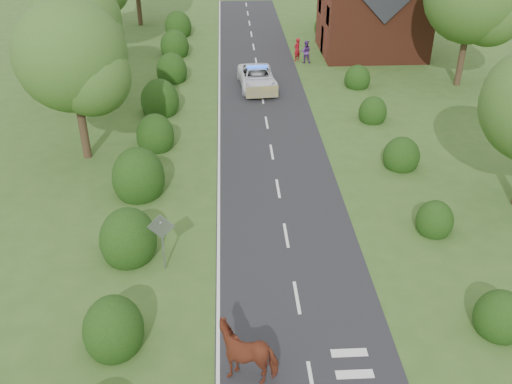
{
  "coord_description": "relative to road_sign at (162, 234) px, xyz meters",
  "views": [
    {
      "loc": [
        -2.37,
        -16.0,
        14.07
      ],
      "look_at": [
        -1.21,
        5.56,
        1.3
      ],
      "focal_mm": 40.0,
      "sensor_mm": 36.0,
      "label": 1
    }
  ],
  "objects": [
    {
      "name": "hedgerow_left",
      "position": [
        -1.51,
        9.69,
        -0.91
      ],
      "size": [
        2.75,
        50.41,
        3.0
      ],
      "color": "black",
      "rests_on": "ground"
    },
    {
      "name": "road_sign",
      "position": [
        0.0,
        0.0,
        0.0
      ],
      "size": [
        1.06,
        0.08,
        2.53
      ],
      "color": "gray",
      "rests_on": "ground"
    },
    {
      "name": "police_van",
      "position": [
        4.75,
        20.12,
        -0.93
      ],
      "size": [
        2.77,
        5.41,
        1.59
      ],
      "rotation": [
        0.0,
        0.0,
        0.07
      ],
      "color": "white",
      "rests_on": "ground"
    },
    {
      "name": "road",
      "position": [
        5.0,
        13.0,
        -1.64
      ],
      "size": [
        6.0,
        70.0,
        0.02
      ],
      "primitive_type": "cube",
      "color": "black",
      "rests_on": "ground"
    },
    {
      "name": "house",
      "position": [
        14.49,
        28.0,
        2.13
      ],
      "size": [
        8.0,
        7.4,
        9.17
      ],
      "color": "maroon",
      "rests_on": "ground"
    },
    {
      "name": "hedgerow_right",
      "position": [
        11.6,
        9.21,
        -1.1
      ],
      "size": [
        2.1,
        45.78,
        2.1
      ],
      "color": "black",
      "rests_on": "ground"
    },
    {
      "name": "tree_left_a",
      "position": [
        -4.75,
        9.86,
        3.69
      ],
      "size": [
        5.74,
        5.6,
        8.38
      ],
      "color": "#332316",
      "rests_on": "ground"
    },
    {
      "name": "pedestrian_purple",
      "position": [
        8.86,
        25.56,
        -0.78
      ],
      "size": [
        0.92,
        0.76,
        1.75
      ],
      "primitive_type": "imported",
      "rotation": [
        0.0,
        0.0,
        3.02
      ],
      "color": "#522A75",
      "rests_on": "ground"
    },
    {
      "name": "pedestrian_red",
      "position": [
        8.24,
        26.12,
        -0.76
      ],
      "size": [
        0.77,
        0.76,
        1.8
      ],
      "primitive_type": "imported",
      "rotation": [
        0.0,
        0.0,
        3.91
      ],
      "color": "maroon",
      "rests_on": "ground"
    },
    {
      "name": "tree_left_b",
      "position": [
        -6.25,
        17.86,
        3.39
      ],
      "size": [
        5.74,
        5.6,
        8.07
      ],
      "color": "#332316",
      "rests_on": "ground"
    },
    {
      "name": "ground",
      "position": [
        5.0,
        -2.0,
        -1.65
      ],
      "size": [
        120.0,
        120.0,
        0.0
      ],
      "primitive_type": "plane",
      "color": "#355621"
    },
    {
      "name": "cow",
      "position": [
        3.07,
        -5.35,
        -0.84
      ],
      "size": [
        2.46,
        1.59,
        1.62
      ],
      "primitive_type": "imported",
      "rotation": [
        0.0,
        0.0,
        -1.75
      ],
      "color": "maroon",
      "rests_on": "ground"
    },
    {
      "name": "road_markings",
      "position": [
        3.4,
        10.93,
        -1.63
      ],
      "size": [
        4.96,
        70.0,
        0.01
      ],
      "color": "white",
      "rests_on": "road"
    }
  ]
}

